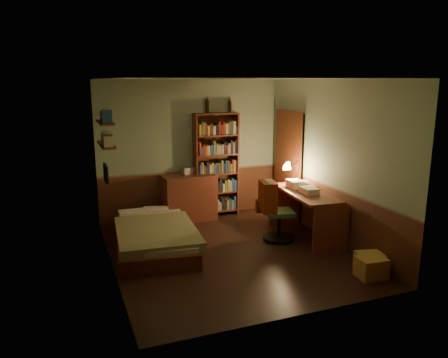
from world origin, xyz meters
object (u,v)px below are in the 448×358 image
object	(u,v)px
bookshelf	(216,165)
cardboard_box_b	(370,262)
mini_stereo	(188,170)
cardboard_box_a	(371,268)
bed	(154,228)
desk	(306,215)
dresser	(189,198)
desk_lamp	(297,167)
office_chair	(279,211)

from	to	relation	value
bookshelf	cardboard_box_b	size ratio (longest dim) A/B	5.53
mini_stereo	cardboard_box_a	xyz separation A→B (m)	(1.54, -3.38, -0.79)
bed	desk	size ratio (longest dim) A/B	1.43
cardboard_box_a	dresser	bearing A→B (deg)	115.68
desk_lamp	cardboard_box_a	bearing A→B (deg)	-102.09
dresser	bookshelf	xyz separation A→B (m)	(0.58, 0.08, 0.56)
desk_lamp	mini_stereo	bearing A→B (deg)	139.89
desk	cardboard_box_a	size ratio (longest dim) A/B	4.01
cardboard_box_a	cardboard_box_b	size ratio (longest dim) A/B	1.03
bed	mini_stereo	distance (m)	1.69
bed	cardboard_box_a	world-z (taller)	bed
bed	cardboard_box_a	bearing A→B (deg)	-33.11
dresser	bed	bearing A→B (deg)	-131.83
desk	office_chair	size ratio (longest dim) A/B	1.51
cardboard_box_a	cardboard_box_b	world-z (taller)	cardboard_box_a
bed	desk_lamp	size ratio (longest dim) A/B	3.74
dresser	cardboard_box_a	size ratio (longest dim) A/B	2.64
mini_stereo	desk_lamp	size ratio (longest dim) A/B	0.41
mini_stereo	office_chair	distance (m)	2.03
bed	dresser	xyz separation A→B (m)	(0.91, 1.13, 0.12)
dresser	office_chair	distance (m)	1.89
mini_stereo	desk	distance (m)	2.37
mini_stereo	desk_lamp	distance (m)	2.02
dresser	cardboard_box_b	distance (m)	3.53
mini_stereo	office_chair	bearing A→B (deg)	-66.22
bed	desk_lamp	world-z (taller)	desk_lamp
bookshelf	cardboard_box_b	bearing A→B (deg)	-67.15
bed	mini_stereo	world-z (taller)	mini_stereo
cardboard_box_a	office_chair	bearing A→B (deg)	106.04
mini_stereo	desk	xyz separation A→B (m)	(1.51, -1.75, -0.53)
bed	desk_lamp	xyz separation A→B (m)	(2.65, 0.18, 0.76)
dresser	desk_lamp	xyz separation A→B (m)	(1.73, -0.95, 0.64)
bed	cardboard_box_b	size ratio (longest dim) A/B	5.87
office_chair	cardboard_box_a	size ratio (longest dim) A/B	2.66
cardboard_box_a	bed	bearing A→B (deg)	139.40
office_chair	cardboard_box_b	xyz separation A→B (m)	(0.61, -1.52, -0.36)
bookshelf	office_chair	size ratio (longest dim) A/B	2.03
bookshelf	desk	distance (m)	2.05
cardboard_box_b	mini_stereo	bearing A→B (deg)	117.30
desk	office_chair	distance (m)	0.47
bookshelf	mini_stereo	bearing A→B (deg)	179.46
bed	cardboard_box_b	xyz separation A→B (m)	(2.60, -1.95, -0.19)
cardboard_box_a	desk	bearing A→B (deg)	91.12
desk	desk_lamp	world-z (taller)	desk_lamp
mini_stereo	desk_lamp	bearing A→B (deg)	-40.33
mini_stereo	cardboard_box_b	size ratio (longest dim) A/B	0.64
dresser	cardboard_box_a	xyz separation A→B (m)	(1.57, -3.26, -0.29)
cardboard_box_a	mini_stereo	bearing A→B (deg)	114.44
bed	office_chair	xyz separation A→B (m)	(1.99, -0.42, 0.18)
cardboard_box_b	dresser	bearing A→B (deg)	118.65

